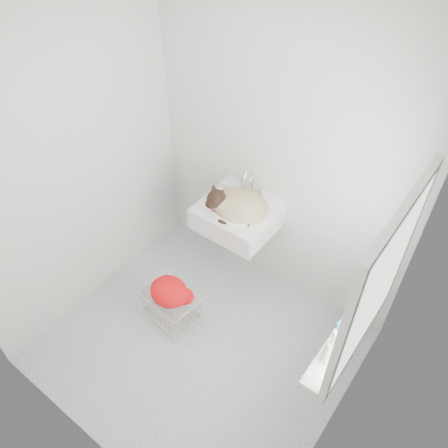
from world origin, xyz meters
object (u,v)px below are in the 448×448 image
Objects in this scene: bottle_b at (341,342)px; bottle_a at (329,360)px; cat at (237,205)px; bottle_c at (361,310)px; wire_rack at (171,304)px; sink at (237,208)px.

bottle_a is at bearing -90.00° from bottle_b.
bottle_c is (1.18, -0.31, -0.04)m from cat.
cat is 2.44× the size of bottle_a.
cat is at bearing 153.14° from bottle_b.
bottle_b is (1.18, -0.60, -0.04)m from cat.
bottle_c reaches higher than wire_rack.
sink is 1.41m from bottle_a.
bottle_b is 1.32× the size of bottle_c.
cat is (0.01, -0.02, 0.04)m from sink.
wire_rack is 1.58m from bottle_c.
bottle_a is at bearing -4.63° from wire_rack.
sink is at bearing 147.29° from bottle_a.
sink reaches higher than bottle_c.
bottle_c is (1.38, 0.32, 0.70)m from wire_rack.
bottle_c is at bearing 90.00° from bottle_a.
sink is at bearing 110.32° from cat.
sink is 0.97m from wire_rack.
cat reaches higher than sink.
cat reaches higher than wire_rack.
wire_rack is at bearing -121.74° from cat.
wire_rack is (-0.19, -0.65, -0.70)m from sink.
wire_rack is at bearing 175.37° from bottle_a.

